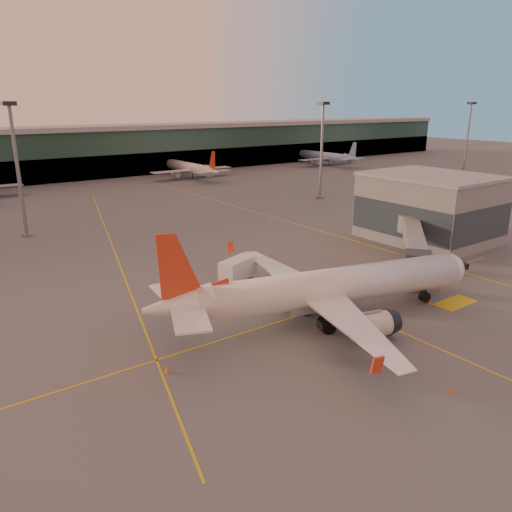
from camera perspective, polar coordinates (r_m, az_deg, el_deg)
ground at (r=60.31m, az=9.13°, el=-7.96°), size 600.00×600.00×0.00m
taxi_markings at (r=92.11m, az=-14.17°, el=0.62°), size 100.12×173.00×0.01m
terminal at (r=184.87m, az=-23.92°, el=10.54°), size 400.00×20.00×17.60m
gate_building at (r=100.50m, az=19.21°, el=5.24°), size 18.40×22.40×12.60m
mast_west_near at (r=106.38m, az=-25.68°, el=9.82°), size 2.40×2.40×25.60m
mast_east_near at (r=137.91m, az=7.54°, el=12.62°), size 2.40×2.40×25.60m
mast_east_far at (r=199.01m, az=23.07°, el=12.78°), size 2.40×2.40×25.60m
main_airplane at (r=59.86m, az=7.76°, el=-3.80°), size 41.49×37.81×12.70m
jet_bridge at (r=83.16m, az=17.55°, el=1.68°), size 22.72×19.75×6.16m
catering_truck at (r=70.07m, az=-2.04°, el=-1.85°), size 6.34×4.37×4.52m
gpu_cart at (r=74.65m, az=16.43°, el=-2.95°), size 2.47×1.90×1.27m
pushback_tug at (r=83.54m, az=21.23°, el=-1.25°), size 3.46×2.17×1.68m
cone_nose at (r=74.36m, az=20.24°, el=-3.66°), size 0.49×0.49×0.62m
cone_tail at (r=50.88m, az=-10.13°, el=-12.64°), size 0.50×0.50×0.63m
cone_wing_right at (r=50.33m, az=21.55°, el=-14.12°), size 0.38×0.38×0.49m
cone_wing_left at (r=73.05m, az=-2.86°, el=-2.98°), size 0.43×0.43×0.54m
cone_fwd at (r=69.69m, az=19.21°, el=-4.95°), size 0.47×0.47×0.60m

